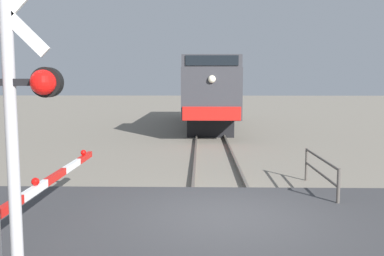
% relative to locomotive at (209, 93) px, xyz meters
% --- Properties ---
extents(ground_plane, '(160.00, 160.00, 0.00)m').
position_rel_locomotive_xyz_m(ground_plane, '(0.00, -18.72, -2.15)').
color(ground_plane, gray).
extents(rail_track_left, '(0.08, 80.00, 0.15)m').
position_rel_locomotive_xyz_m(rail_track_left, '(-0.72, -18.72, -2.08)').
color(rail_track_left, '#59544C').
rests_on(rail_track_left, ground_plane).
extents(rail_track_right, '(0.08, 80.00, 0.15)m').
position_rel_locomotive_xyz_m(rail_track_right, '(0.72, -18.72, -2.08)').
color(rail_track_right, '#59544C').
rests_on(rail_track_right, ground_plane).
extents(road_surface, '(36.00, 4.66, 0.16)m').
position_rel_locomotive_xyz_m(road_surface, '(0.00, -18.72, -2.07)').
color(road_surface, '#38383A').
rests_on(road_surface, ground_plane).
extents(locomotive, '(2.88, 15.83, 4.14)m').
position_rel_locomotive_xyz_m(locomotive, '(0.00, 0.00, 0.00)').
color(locomotive, black).
rests_on(locomotive, ground_plane).
extents(crossing_signal, '(1.18, 0.33, 4.09)m').
position_rel_locomotive_xyz_m(crossing_signal, '(-2.66, -22.28, 0.39)').
color(crossing_signal, '#ADADB2').
rests_on(crossing_signal, ground_plane).
extents(crossing_gate, '(0.36, 5.97, 1.21)m').
position_rel_locomotive_xyz_m(crossing_gate, '(-3.40, -20.89, -1.39)').
color(crossing_gate, silver).
rests_on(crossing_gate, ground_plane).
extents(guard_railing, '(0.08, 2.89, 0.95)m').
position_rel_locomotive_xyz_m(guard_railing, '(2.57, -16.33, -1.53)').
color(guard_railing, '#4C4742').
rests_on(guard_railing, ground_plane).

